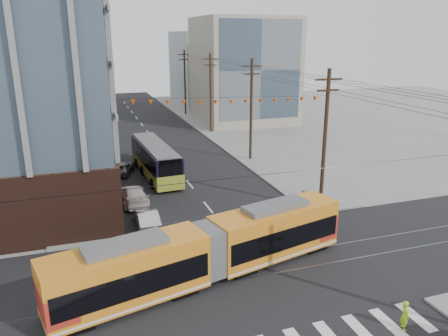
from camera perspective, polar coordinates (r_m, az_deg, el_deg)
The scene contains 13 objects.
ground at distance 23.81m, azimuth 8.08°, elevation -17.24°, with size 160.00×160.00×0.00m, color slate.
bg_bldg_nw_near at distance 69.99m, azimuth -25.55°, elevation 11.83°, with size 18.00×16.00×18.00m, color #8C99A5.
bg_bldg_ne_near at distance 70.34m, azimuth 2.51°, elevation 12.62°, with size 14.00×14.00×16.00m, color gray.
bg_bldg_nw_far at distance 89.62m, azimuth -22.34°, elevation 13.63°, with size 16.00×18.00×20.00m, color gray.
bg_bldg_ne_far at distance 89.89m, azimuth -0.98°, elevation 12.95°, with size 16.00×16.00×14.00m, color #8C99A5.
utility_pole_far at distance 75.95m, azimuth -5.13°, elevation 11.00°, with size 0.30×0.30×11.00m, color black.
streetcar at distance 24.91m, azimuth -2.07°, elevation -10.79°, with size 17.87×2.51×3.44m, color orange, non-canonical shape.
city_bus at distance 43.36m, azimuth -8.98°, elevation 1.13°, with size 2.50×11.54×3.27m, color black, non-canonical shape.
parked_car_silver at distance 32.09m, azimuth -10.05°, elevation -6.49°, with size 1.46×4.19×1.38m, color #B7B7B7.
parked_car_white at distance 36.73m, azimuth -11.79°, elevation -3.45°, with size 2.05×5.04×1.46m, color #BDB1AE.
parked_car_grey at distance 44.81m, azimuth -13.16°, elevation 0.01°, with size 1.95×4.22×1.17m, color #4D4E53.
pedestrian at distance 23.18m, azimuth 22.55°, elevation -17.33°, with size 0.55×0.36×1.51m, color #A7E319.
jersey_barrier at distance 35.96m, azimuth 12.05°, elevation -4.45°, with size 0.93×4.15×0.83m, color slate.
Camera 1 is at (-9.26, -17.43, 13.33)m, focal length 35.00 mm.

